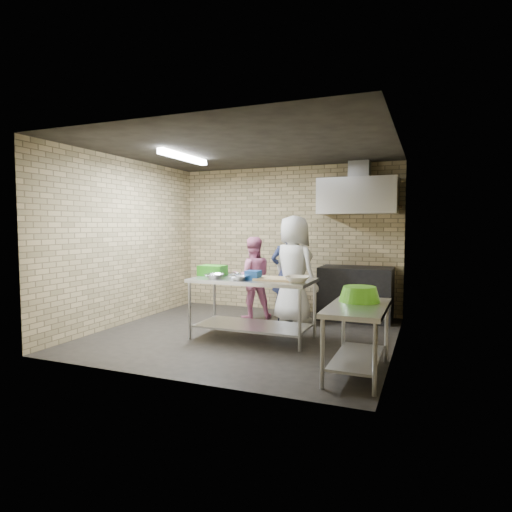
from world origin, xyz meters
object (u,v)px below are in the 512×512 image
Objects in this scene: green_basin at (359,294)px; woman_pink at (252,278)px; bottle_green at (387,201)px; green_crate at (213,270)px; prep_table at (253,308)px; man_navy at (288,274)px; stove at (356,293)px; woman_white at (294,270)px; blue_tub at (253,275)px; bottle_red at (362,201)px; side_counter at (357,340)px.

woman_pink reaches higher than green_basin.
green_crate is at bearing -140.42° from bottle_green.
prep_table is 1.33m from man_navy.
stove is 0.75× the size of man_navy.
woman_pink is at bearing 22.24° from woman_white.
bottle_green is at bearing 170.37° from woman_pink.
bottle_green is at bearing 53.75° from blue_tub.
side_counter is at bearing -82.38° from bottle_red.
side_counter is at bearing -80.71° from stove.
man_navy is (-1.49, 2.23, 0.42)m from side_counter.
bottle_red reaches higher than man_navy.
bottle_red reaches higher than woman_pink.
green_crate reaches higher than side_counter.
green_crate is 1.41m from woman_white.
woman_pink is at bearing -154.70° from bottle_red.
woman_white is (0.14, -0.13, 0.09)m from man_navy.
stove is 1.19m from woman_white.
bottle_red reaches higher than green_basin.
green_crate reaches higher than blue_tub.
woman_pink is at bearing 112.98° from blue_tub.
bottle_green is (0.45, 0.24, 1.57)m from stove.
blue_tub is (0.05, -0.10, 0.49)m from prep_table.
woman_pink is at bearing 80.13° from green_crate.
prep_table is 1.79m from green_basin.
side_counter is 2.72m from man_navy.
woman_white is (-1.34, 1.86, 0.05)m from green_basin.
green_basin is (1.54, -0.61, -0.08)m from blue_tub.
woman_white is at bearing 77.35° from prep_table.
blue_tub is 2.67m from bottle_red.
side_counter is 2.56m from woman_white.
prep_table is 11.41× the size of bottle_green.
side_counter is at bearing 103.67° from woman_pink.
green_basin is at bearing -80.24° from stove.
blue_tub is 2.86m from bottle_green.
side_counter is (1.61, -0.96, -0.05)m from prep_table.
bottle_green is 2.62m from woman_pink.
bottle_red reaches higher than woman_white.
woman_pink is (-2.10, 1.93, -0.13)m from green_basin.
woman_white is (0.21, 1.25, -0.03)m from blue_tub.
stove is (-0.45, 2.75, 0.08)m from side_counter.
woman_pink reaches higher than stove.
bottle_red reaches higher than blue_tub.
prep_table is 2.14m from stove.
green_basin is at bearing 109.44° from man_navy.
woman_pink reaches higher than side_counter.
man_navy reaches higher than prep_table.
bottle_red is 1.73m from woman_white.
side_counter is 3.06m from woman_pink.
woman_white is at bearing -144.62° from stove.
prep_table is 0.97× the size of woman_white.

